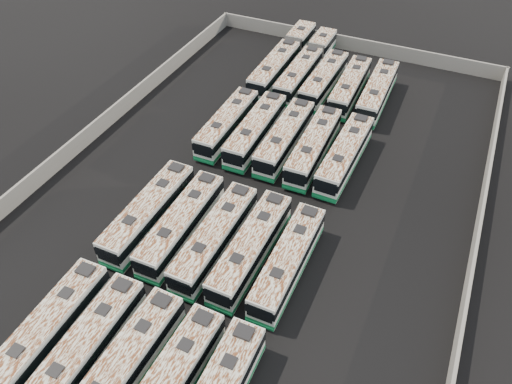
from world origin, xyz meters
name	(u,v)px	position (x,y,z in m)	size (l,w,h in m)	color
ground	(257,193)	(0.00, 0.00, 0.00)	(140.00, 140.00, 0.00)	black
perimeter_wall	(257,185)	(0.00, 0.00, 1.10)	(45.20, 73.20, 2.20)	slate
bus_front_far_left	(48,331)	(-7.55, -23.49, 1.85)	(2.95, 12.88, 3.62)	silver
bus_front_left	(85,349)	(-3.86, -23.50, 1.84)	(2.82, 12.79, 3.60)	silver
bus_front_center	(124,367)	(-0.25, -23.48, 1.85)	(3.01, 12.92, 3.63)	silver
bus_midfront_far_left	(149,213)	(-7.69, -8.94, 1.89)	(2.82, 13.11, 3.69)	silver
bus_midfront_left	(182,224)	(-3.95, -8.93, 1.86)	(2.86, 12.91, 3.63)	silver
bus_midfront_center	(215,238)	(-0.16, -9.18, 1.86)	(2.85, 12.96, 3.65)	silver
bus_midfront_right	(251,248)	(3.43, -8.90, 1.87)	(2.87, 12.99, 3.65)	silver
bus_midfront_far_right	(288,262)	(7.13, -8.92, 1.82)	(2.69, 12.61, 3.55)	silver
bus_midback_far_left	(227,124)	(-7.63, 8.02, 1.82)	(2.80, 12.65, 3.56)	silver
bus_midback_left	(256,130)	(-3.88, 8.15, 1.88)	(3.01, 13.10, 3.68)	silver
bus_midback_center	(285,138)	(-0.16, 8.19, 1.87)	(2.90, 13.01, 3.66)	silver
bus_midback_right	(314,147)	(3.50, 7.97, 1.88)	(3.06, 13.07, 3.67)	silver
bus_midback_far_right	(345,155)	(7.22, 7.97, 1.88)	(3.02, 13.08, 3.67)	silver
bus_back_far_left	(283,58)	(-7.64, 26.07, 1.89)	(3.01, 20.47, 3.71)	silver
bus_back_left	(307,65)	(-3.93, 25.87, 1.81)	(2.78, 19.55, 3.54)	silver
bus_back_center	(324,80)	(-0.30, 22.70, 1.85)	(2.91, 12.88, 3.62)	silver
bus_back_right	(350,87)	(3.44, 22.52, 1.83)	(3.00, 12.74, 3.57)	silver
bus_back_far_right	(377,92)	(7.16, 22.61, 1.89)	(3.04, 13.18, 3.70)	silver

